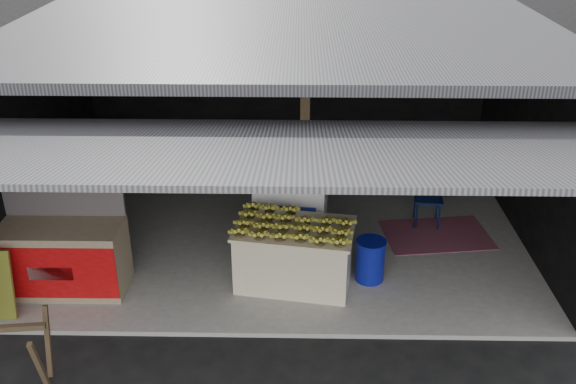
{
  "coord_description": "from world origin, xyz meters",
  "views": [
    {
      "loc": [
        0.23,
        -5.85,
        4.74
      ],
      "look_at": [
        0.09,
        1.56,
        1.1
      ],
      "focal_mm": 40.0,
      "sensor_mm": 36.0,
      "label": 1
    }
  ],
  "objects_px": {
    "white_crate": "(291,209)",
    "water_barrel": "(370,261)",
    "sawhorse": "(10,348)",
    "neighbor_stall": "(60,254)",
    "banana_table": "(294,255)",
    "plastic_chair": "(428,191)"
  },
  "relations": [
    {
      "from": "sawhorse",
      "to": "water_barrel",
      "type": "xyz_separation_m",
      "value": [
        3.82,
        1.94,
        -0.15
      ]
    },
    {
      "from": "banana_table",
      "to": "plastic_chair",
      "type": "xyz_separation_m",
      "value": [
        1.97,
        1.67,
        0.11
      ]
    },
    {
      "from": "water_barrel",
      "to": "plastic_chair",
      "type": "height_order",
      "value": "plastic_chair"
    },
    {
      "from": "neighbor_stall",
      "to": "sawhorse",
      "type": "height_order",
      "value": "neighbor_stall"
    },
    {
      "from": "sawhorse",
      "to": "water_barrel",
      "type": "distance_m",
      "value": 4.28
    },
    {
      "from": "white_crate",
      "to": "water_barrel",
      "type": "xyz_separation_m",
      "value": [
        1.03,
        -0.9,
        -0.27
      ]
    },
    {
      "from": "white_crate",
      "to": "neighbor_stall",
      "type": "bearing_deg",
      "value": -151.24
    },
    {
      "from": "neighbor_stall",
      "to": "water_barrel",
      "type": "height_order",
      "value": "neighbor_stall"
    },
    {
      "from": "white_crate",
      "to": "neighbor_stall",
      "type": "xyz_separation_m",
      "value": [
        -2.84,
        -1.16,
        -0.05
      ]
    },
    {
      "from": "banana_table",
      "to": "plastic_chair",
      "type": "distance_m",
      "value": 2.58
    },
    {
      "from": "banana_table",
      "to": "water_barrel",
      "type": "distance_m",
      "value": 0.98
    },
    {
      "from": "banana_table",
      "to": "sawhorse",
      "type": "relative_size",
      "value": 2.06
    },
    {
      "from": "banana_table",
      "to": "plastic_chair",
      "type": "height_order",
      "value": "plastic_chair"
    },
    {
      "from": "white_crate",
      "to": "water_barrel",
      "type": "bearing_deg",
      "value": -34.54
    },
    {
      "from": "neighbor_stall",
      "to": "white_crate",
      "type": "bearing_deg",
      "value": 21.97
    },
    {
      "from": "banana_table",
      "to": "water_barrel",
      "type": "height_order",
      "value": "banana_table"
    },
    {
      "from": "white_crate",
      "to": "plastic_chair",
      "type": "bearing_deg",
      "value": 25.22
    },
    {
      "from": "white_crate",
      "to": "water_barrel",
      "type": "height_order",
      "value": "white_crate"
    },
    {
      "from": "white_crate",
      "to": "water_barrel",
      "type": "relative_size",
      "value": 1.99
    },
    {
      "from": "water_barrel",
      "to": "sawhorse",
      "type": "bearing_deg",
      "value": -153.13
    },
    {
      "from": "banana_table",
      "to": "water_barrel",
      "type": "bearing_deg",
      "value": 14.34
    },
    {
      "from": "sawhorse",
      "to": "plastic_chair",
      "type": "distance_m",
      "value": 5.96
    }
  ]
}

